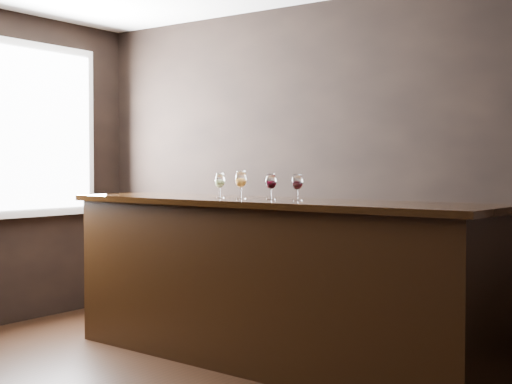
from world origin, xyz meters
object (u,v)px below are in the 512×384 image
Objects in this scene: back_bar_shelf at (300,281)px; glass_red_a at (271,182)px; glass_amber at (241,180)px; glass_red_b at (297,183)px; glass_white at (220,181)px; bar_counter at (266,286)px.

back_bar_shelf is 1.25m from glass_red_a.
glass_amber reaches higher than glass_red_b.
glass_red_b is at bearing -2.93° from glass_white.
back_bar_shelf is at bearing 93.80° from glass_amber.
glass_red_a is (0.30, -0.87, 0.84)m from back_bar_shelf.
back_bar_shelf is 14.12× the size of glass_red_b.
glass_red_b is at bearing 2.23° from glass_amber.
glass_amber is 0.47m from glass_red_b.
glass_white is (-0.45, 0.04, 0.73)m from bar_counter.
glass_red_b is (0.71, -0.04, -0.00)m from glass_white.
glass_red_b is (0.53, -0.88, 0.84)m from back_bar_shelf.
glass_red_a is 0.23m from glass_red_b.
glass_white is at bearing -101.81° from back_bar_shelf.
glass_white reaches higher than glass_red_b.
glass_amber is at bearing -86.20° from back_bar_shelf.
glass_red_a is (0.48, -0.02, -0.00)m from glass_white.
glass_red_a is at bearing 176.78° from glass_red_b.
back_bar_shelf is 14.04× the size of glass_red_a.
back_bar_shelf is at bearing 109.14° from glass_red_a.
glass_white is (-0.18, -0.85, 0.84)m from back_bar_shelf.
bar_counter is 17.84× the size of glass_red_a.
back_bar_shelf is 1.24m from glass_amber.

